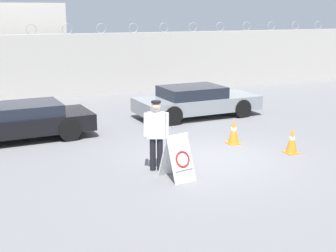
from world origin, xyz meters
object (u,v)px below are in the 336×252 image
(security_guard, at_px, (156,132))
(traffic_cone_near, at_px, (292,140))
(barricade_sign, at_px, (178,157))
(traffic_cone_mid, at_px, (234,131))
(parked_car_rear_sedan, at_px, (196,101))
(parked_car_front_coupe, at_px, (19,121))

(security_guard, xyz_separation_m, traffic_cone_near, (4.08, -0.13, -0.63))
(security_guard, bearing_deg, barricade_sign, 128.96)
(traffic_cone_mid, distance_m, parked_car_rear_sedan, 3.88)
(parked_car_front_coupe, bearing_deg, parked_car_rear_sedan, -176.49)
(traffic_cone_mid, bearing_deg, parked_car_rear_sedan, 80.96)
(security_guard, xyz_separation_m, parked_car_rear_sedan, (3.67, 5.19, -0.39))
(traffic_cone_near, bearing_deg, barricade_sign, -170.09)
(barricade_sign, relative_size, security_guard, 0.61)
(traffic_cone_near, bearing_deg, parked_car_front_coupe, 146.84)
(parked_car_rear_sedan, bearing_deg, barricade_sign, -122.33)
(barricade_sign, bearing_deg, parked_car_front_coupe, 109.22)
(barricade_sign, height_order, parked_car_front_coupe, parked_car_front_coupe)
(parked_car_front_coupe, bearing_deg, security_guard, 119.77)
(parked_car_front_coupe, bearing_deg, barricade_sign, 117.52)
(traffic_cone_near, distance_m, parked_car_rear_sedan, 5.34)
(security_guard, xyz_separation_m, traffic_cone_mid, (3.06, 1.36, -0.61))
(barricade_sign, xyz_separation_m, traffic_cone_near, (3.84, 0.67, -0.17))
(barricade_sign, xyz_separation_m, parked_car_rear_sedan, (3.44, 5.99, 0.06))
(traffic_cone_near, bearing_deg, security_guard, 178.19)
(traffic_cone_mid, xyz_separation_m, parked_car_rear_sedan, (0.61, 3.83, 0.22))
(traffic_cone_near, xyz_separation_m, traffic_cone_mid, (-1.01, 1.49, 0.01))
(traffic_cone_mid, xyz_separation_m, parked_car_front_coupe, (-5.93, 3.05, 0.20))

